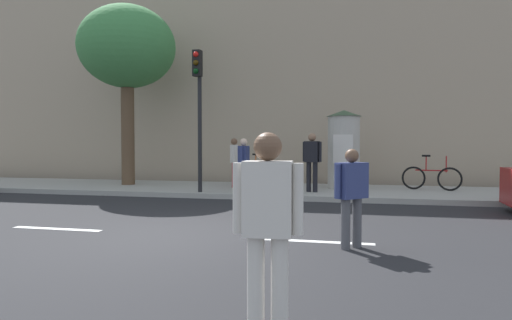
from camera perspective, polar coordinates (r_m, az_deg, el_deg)
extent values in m
plane|color=#232326|center=(7.98, -9.87, -9.35)|extent=(80.00, 80.00, 0.00)
cube|color=#9E9B93|center=(14.60, 0.94, -3.85)|extent=(36.00, 4.00, 0.15)
cube|color=silver|center=(9.17, -23.95, -7.98)|extent=(1.80, 0.16, 0.01)
cube|color=silver|center=(7.40, 7.80, -10.22)|extent=(1.80, 0.16, 0.01)
cube|color=tan|center=(19.67, 4.08, 10.82)|extent=(36.00, 5.00, 9.16)
cylinder|color=black|center=(13.38, -7.14, 3.19)|extent=(0.12, 0.12, 3.39)
cube|color=black|center=(13.41, -7.45, 12.08)|extent=(0.24, 0.24, 0.75)
sphere|color=red|center=(13.34, -7.66, 13.16)|extent=(0.16, 0.16, 0.16)
sphere|color=#3C2906|center=(13.29, -7.66, 12.15)|extent=(0.16, 0.16, 0.16)
sphere|color=#07330F|center=(13.25, -7.65, 11.12)|extent=(0.16, 0.16, 0.16)
cylinder|color=#B2ADA3|center=(14.68, 11.06, 0.95)|extent=(1.02, 1.02, 2.31)
cone|color=#334C33|center=(14.71, 11.10, 5.83)|extent=(1.12, 1.12, 0.20)
cube|color=silver|center=(14.16, 10.99, 1.38)|extent=(0.61, 0.02, 0.90)
cylinder|color=brown|center=(16.39, -15.95, 2.91)|extent=(0.45, 0.45, 3.39)
ellipsoid|color=#3D7F42|center=(16.74, -16.06, 13.66)|extent=(3.36, 3.36, 2.85)
cylinder|color=silver|center=(3.72, 3.02, -15.98)|extent=(0.14, 0.14, 0.84)
cylinder|color=silver|center=(3.74, -0.03, -15.86)|extent=(0.14, 0.14, 0.84)
cube|color=silver|center=(3.57, 1.50, -4.91)|extent=(0.40, 0.27, 0.60)
cylinder|color=silver|center=(3.55, 5.32, -4.96)|extent=(0.09, 0.09, 0.57)
cylinder|color=silver|center=(3.61, -2.26, -4.84)|extent=(0.09, 0.09, 0.57)
sphere|color=brown|center=(3.55, 1.51, 1.70)|extent=(0.23, 0.23, 0.23)
cylinder|color=#4C4C51|center=(6.88, 11.30, -7.98)|extent=(0.14, 0.14, 0.76)
cylinder|color=#4C4C51|center=(7.05, 12.69, -7.75)|extent=(0.14, 0.14, 0.76)
cube|color=navy|center=(6.89, 12.04, -2.55)|extent=(0.50, 0.51, 0.54)
cylinder|color=navy|center=(6.69, 10.33, -2.68)|extent=(0.09, 0.09, 0.51)
cylinder|color=navy|center=(7.09, 13.66, -2.43)|extent=(0.09, 0.09, 0.51)
sphere|color=brown|center=(6.87, 12.07, 0.53)|extent=(0.21, 0.21, 0.21)
cylinder|color=black|center=(13.48, 6.71, -2.15)|extent=(0.14, 0.14, 0.88)
cylinder|color=black|center=(13.39, 7.53, -2.18)|extent=(0.14, 0.14, 0.88)
cube|color=black|center=(13.40, 7.13, 1.05)|extent=(0.47, 0.36, 0.63)
cylinder|color=black|center=(13.51, 6.14, 1.06)|extent=(0.09, 0.09, 0.59)
cylinder|color=black|center=(13.30, 8.13, 1.04)|extent=(0.09, 0.09, 0.59)
sphere|color=#8C664C|center=(13.40, 7.14, 2.89)|extent=(0.24, 0.24, 0.24)
cylinder|color=maroon|center=(14.73, -2.82, -1.92)|extent=(0.14, 0.14, 0.82)
cylinder|color=maroon|center=(14.93, -2.76, -1.86)|extent=(0.14, 0.14, 0.82)
cube|color=silver|center=(14.80, -2.79, 0.81)|extent=(0.31, 0.43, 0.58)
cylinder|color=silver|center=(14.56, -2.86, 0.79)|extent=(0.09, 0.09, 0.55)
cylinder|color=silver|center=(15.04, -2.73, 0.83)|extent=(0.09, 0.09, 0.55)
sphere|color=brown|center=(14.80, -2.80, 2.36)|extent=(0.22, 0.22, 0.22)
cylinder|color=#1E5938|center=(13.07, -1.70, -2.45)|extent=(0.14, 0.14, 0.80)
cylinder|color=#1E5938|center=(13.27, -1.44, -2.38)|extent=(0.14, 0.14, 0.80)
cube|color=navy|center=(13.13, -1.57, 0.57)|extent=(0.25, 0.43, 0.57)
cylinder|color=navy|center=(12.88, -1.89, 0.54)|extent=(0.09, 0.09, 0.54)
cylinder|color=navy|center=(13.38, -1.26, 0.60)|extent=(0.09, 0.09, 0.54)
sphere|color=beige|center=(13.13, -1.57, 2.29)|extent=(0.22, 0.22, 0.22)
torus|color=black|center=(14.95, 19.36, -2.16)|extent=(0.71, 0.24, 0.72)
torus|color=black|center=(14.83, 23.38, -2.24)|extent=(0.71, 0.24, 0.72)
cylinder|color=maroon|center=(14.87, 21.37, -1.24)|extent=(0.92, 0.28, 0.04)
cylinder|color=maroon|center=(14.88, 20.78, -0.46)|extent=(0.04, 0.04, 0.45)
cylinder|color=maroon|center=(14.82, 23.00, -0.50)|extent=(0.04, 0.04, 0.50)
cube|color=black|center=(14.87, 20.79, 0.50)|extent=(0.26, 0.16, 0.06)
torus|color=black|center=(15.85, -1.35, -1.81)|extent=(0.71, 0.27, 0.72)
torus|color=black|center=(15.93, 2.42, -1.79)|extent=(0.71, 0.27, 0.72)
cylinder|color=#D85919|center=(15.87, 0.54, -0.90)|extent=(0.92, 0.32, 0.04)
cylinder|color=#D85919|center=(15.84, -0.03, -0.18)|extent=(0.04, 0.04, 0.45)
cylinder|color=#D85919|center=(15.89, 2.05, -0.18)|extent=(0.04, 0.04, 0.50)
cube|color=black|center=(15.84, -0.03, 0.72)|extent=(0.26, 0.17, 0.06)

